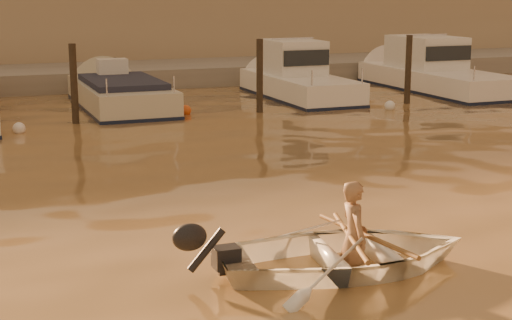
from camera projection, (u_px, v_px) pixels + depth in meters
name	position (u px, v px, depth m)	size (l,w,h in m)	color
dinghy	(346.00, 254.00, 9.50)	(2.23, 3.12, 0.65)	white
person	(354.00, 237.00, 9.49)	(0.51, 0.34, 1.40)	#8F6747
outboard_motor	(225.00, 258.00, 9.13)	(0.90, 0.40, 0.70)	black
oar_port	(365.00, 235.00, 9.52)	(0.06, 0.06, 2.10)	brown
oar_starboard	(350.00, 236.00, 9.47)	(0.06, 0.06, 2.10)	olive
moored_boat_3	(121.00, 100.00, 22.33)	(2.17, 6.21, 0.95)	beige
moored_boat_4	(299.00, 78.00, 24.22)	(1.96, 6.14, 1.75)	white
moored_boat_5	(436.00, 72.00, 25.99)	(2.22, 7.47, 1.75)	white
piling_2	(74.00, 88.00, 19.61)	(0.18, 0.18, 2.20)	#2D2319
piling_3	(260.00, 79.00, 21.38)	(0.18, 0.18, 2.20)	#2D2319
piling_4	(408.00, 73.00, 23.05)	(0.18, 0.18, 2.20)	#2D2319
fender_c	(19.00, 129.00, 18.49)	(0.30, 0.30, 0.30)	white
fender_d	(186.00, 110.00, 21.20)	(0.30, 0.30, 0.30)	#D45218
fender_e	(390.00, 106.00, 22.01)	(0.30, 0.30, 0.30)	silver
quay	(47.00, 83.00, 26.85)	(52.00, 4.00, 1.00)	gray
waterfront_building	(27.00, 12.00, 31.37)	(46.00, 7.00, 4.80)	#9E8466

